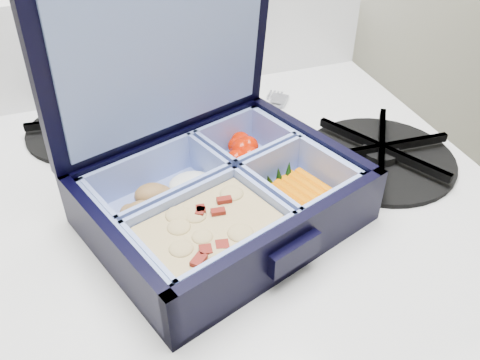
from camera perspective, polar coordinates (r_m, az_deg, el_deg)
name	(u,v)px	position (r m, az deg, el deg)	size (l,w,h in m)	color
bento_box	(223,197)	(0.49, -1.95, -1.95)	(0.25, 0.19, 0.06)	black
burner_grate	(381,152)	(0.61, 15.52, 3.09)	(0.17, 0.17, 0.03)	black
burner_grate_rear	(87,126)	(0.67, -16.82, 5.87)	(0.15, 0.15, 0.02)	black
fork	(261,134)	(0.64, 2.43, 5.20)	(0.03, 0.19, 0.01)	#A9AAB7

